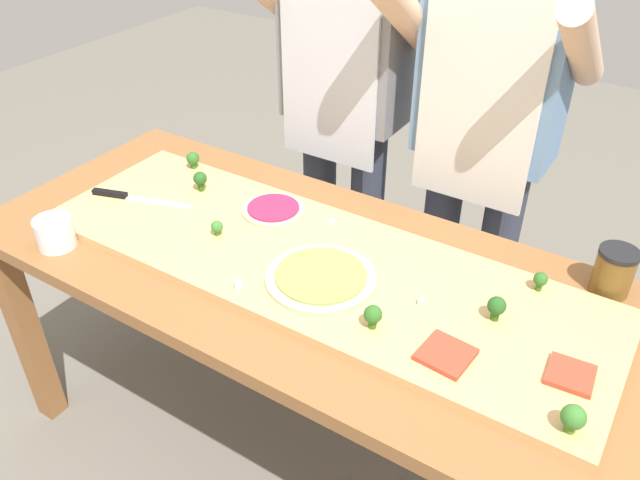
% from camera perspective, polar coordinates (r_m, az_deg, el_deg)
% --- Properties ---
extents(ground_plane, '(8.00, 8.00, 0.00)m').
position_cam_1_polar(ground_plane, '(2.23, -1.52, -18.24)').
color(ground_plane, '#6B665B').
extents(prep_table, '(1.80, 0.78, 0.79)m').
position_cam_1_polar(prep_table, '(1.74, -1.87, -4.50)').
color(prep_table, brown).
rests_on(prep_table, ground).
extents(cutting_board, '(1.53, 0.49, 0.02)m').
position_cam_1_polar(cutting_board, '(1.65, -0.57, -1.95)').
color(cutting_board, tan).
rests_on(cutting_board, prep_table).
extents(chefs_knife, '(0.31, 0.12, 0.02)m').
position_cam_1_polar(chefs_knife, '(1.98, -16.76, 3.72)').
color(chefs_knife, '#B7BABF').
rests_on(chefs_knife, cutting_board).
extents(pizza_whole_beet_magenta, '(0.18, 0.18, 0.02)m').
position_cam_1_polar(pizza_whole_beet_magenta, '(1.84, -4.18, 2.74)').
color(pizza_whole_beet_magenta, beige).
rests_on(pizza_whole_beet_magenta, cutting_board).
extents(pizza_whole_pesto_green, '(0.28, 0.28, 0.02)m').
position_cam_1_polar(pizza_whole_pesto_green, '(1.57, 0.08, -3.29)').
color(pizza_whole_pesto_green, beige).
rests_on(pizza_whole_pesto_green, cutting_board).
extents(pizza_slice_near_right, '(0.11, 0.11, 0.01)m').
position_cam_1_polar(pizza_slice_near_right, '(1.40, 11.15, -9.96)').
color(pizza_slice_near_right, '#BC3D28').
rests_on(pizza_slice_near_right, cutting_board).
extents(pizza_slice_near_left, '(0.10, 0.10, 0.01)m').
position_cam_1_polar(pizza_slice_near_left, '(1.43, 21.42, -11.11)').
color(pizza_slice_near_left, '#BC3D28').
rests_on(pizza_slice_near_left, cutting_board).
extents(broccoli_floret_back_mid, '(0.03, 0.03, 0.05)m').
position_cam_1_polar(broccoli_floret_back_mid, '(1.61, 19.05, -3.37)').
color(broccoli_floret_back_mid, '#366618').
rests_on(broccoli_floret_back_mid, cutting_board).
extents(broccoli_floret_center_left, '(0.04, 0.04, 0.06)m').
position_cam_1_polar(broccoli_floret_center_left, '(1.95, -10.63, 5.34)').
color(broccoli_floret_center_left, '#2C5915').
rests_on(broccoli_floret_center_left, cutting_board).
extents(broccoli_floret_back_left, '(0.03, 0.03, 0.04)m').
position_cam_1_polar(broccoli_floret_back_left, '(1.74, -9.17, 1.15)').
color(broccoli_floret_back_left, '#3F7220').
rests_on(broccoli_floret_back_left, cutting_board).
extents(broccoli_floret_back_right, '(0.04, 0.04, 0.05)m').
position_cam_1_polar(broccoli_floret_back_right, '(2.09, -11.26, 7.10)').
color(broccoli_floret_back_right, '#366618').
rests_on(broccoli_floret_back_right, cutting_board).
extents(broccoli_floret_front_left, '(0.05, 0.05, 0.06)m').
position_cam_1_polar(broccoli_floret_front_left, '(1.31, 21.64, -14.50)').
color(broccoli_floret_front_left, '#3F7220').
rests_on(broccoli_floret_front_left, cutting_board).
extents(broccoli_floret_front_mid, '(0.04, 0.04, 0.06)m').
position_cam_1_polar(broccoli_floret_front_mid, '(1.43, 4.74, -6.69)').
color(broccoli_floret_front_mid, '#366618').
rests_on(broccoli_floret_front_mid, cutting_board).
extents(broccoli_floret_center_right, '(0.04, 0.04, 0.06)m').
position_cam_1_polar(broccoli_floret_center_right, '(1.50, 15.46, -5.74)').
color(broccoli_floret_center_right, '#2C5915').
rests_on(broccoli_floret_center_right, cutting_board).
extents(cheese_crumble_a, '(0.03, 0.03, 0.02)m').
position_cam_1_polar(cheese_crumble_a, '(1.56, -7.29, -3.96)').
color(cheese_crumble_a, white).
rests_on(cheese_crumble_a, cutting_board).
extents(cheese_crumble_b, '(0.02, 0.02, 0.01)m').
position_cam_1_polar(cheese_crumble_b, '(1.52, 8.96, -5.45)').
color(cheese_crumble_b, silver).
rests_on(cheese_crumble_b, cutting_board).
extents(cheese_crumble_c, '(0.01, 0.01, 0.01)m').
position_cam_1_polar(cheese_crumble_c, '(1.77, 1.10, 1.52)').
color(cheese_crumble_c, white).
rests_on(cheese_crumble_c, cutting_board).
extents(flour_cup, '(0.10, 0.10, 0.08)m').
position_cam_1_polar(flour_cup, '(1.85, -22.52, 0.48)').
color(flour_cup, white).
rests_on(flour_cup, prep_table).
extents(sauce_jar, '(0.09, 0.09, 0.12)m').
position_cam_1_polar(sauce_jar, '(1.69, 24.71, -2.55)').
color(sauce_jar, brown).
rests_on(sauce_jar, prep_table).
extents(cook_left, '(0.54, 0.39, 1.67)m').
position_cam_1_polar(cook_left, '(2.14, 2.15, 13.19)').
color(cook_left, '#333847').
rests_on(cook_left, ground).
extents(cook_right, '(0.54, 0.39, 1.67)m').
position_cam_1_polar(cook_right, '(1.96, 14.54, 10.01)').
color(cook_right, '#333847').
rests_on(cook_right, ground).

